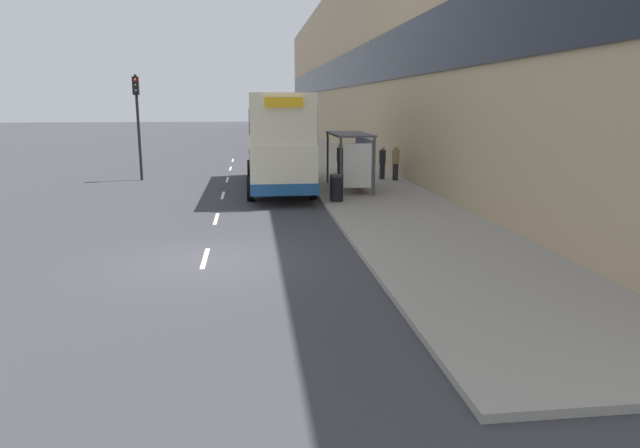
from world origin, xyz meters
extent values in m
plane|color=#38383D|center=(0.00, 0.00, 0.00)|extent=(220.00, 220.00, 0.00)
cube|color=gray|center=(6.50, 38.50, 0.07)|extent=(5.00, 93.00, 0.14)
cube|color=tan|center=(10.50, 38.50, 7.20)|extent=(3.00, 93.00, 14.39)
cube|color=black|center=(8.96, 38.50, 6.48)|extent=(0.12, 89.28, 2.59)
cube|color=silver|center=(0.00, 0.29, 0.01)|extent=(0.12, 2.00, 0.01)
cube|color=silver|center=(0.00, 5.44, 0.01)|extent=(0.12, 2.00, 0.01)
cube|color=silver|center=(0.00, 10.59, 0.01)|extent=(0.12, 2.00, 0.01)
cube|color=silver|center=(0.00, 15.73, 0.01)|extent=(0.12, 2.00, 0.01)
cube|color=silver|center=(0.00, 20.88, 0.01)|extent=(0.12, 2.00, 0.01)
cube|color=silver|center=(0.00, 26.03, 0.01)|extent=(0.12, 2.00, 0.01)
cube|color=#4C4C51|center=(5.60, 10.95, 2.58)|extent=(1.60, 4.20, 0.08)
cylinder|color=#4C4C51|center=(4.90, 8.95, 1.34)|extent=(0.10, 0.10, 2.40)
cylinder|color=#4C4C51|center=(4.90, 12.95, 1.34)|extent=(0.10, 0.10, 2.40)
cylinder|color=#4C4C51|center=(6.30, 8.95, 1.34)|extent=(0.10, 0.10, 2.40)
cylinder|color=#4C4C51|center=(6.30, 12.95, 1.34)|extent=(0.10, 0.10, 2.40)
cube|color=#99A8B2|center=(6.27, 10.95, 1.46)|extent=(0.04, 3.68, 1.92)
cube|color=white|center=(5.60, 9.01, 1.39)|extent=(1.19, 0.10, 1.82)
cube|color=maroon|center=(5.85, 10.95, 0.59)|extent=(0.36, 2.80, 0.08)
cube|color=beige|center=(2.48, 12.42, 1.43)|extent=(2.55, 10.74, 1.85)
cube|color=beige|center=(2.48, 12.42, 3.33)|extent=(2.50, 10.42, 1.95)
cube|color=#1E518C|center=(2.48, 12.42, 0.72)|extent=(2.58, 10.79, 0.45)
cube|color=#2D3847|center=(2.48, 12.42, 1.79)|extent=(2.58, 10.10, 0.81)
cube|color=#2D3847|center=(2.48, 12.42, 3.23)|extent=(2.55, 10.10, 0.94)
cube|color=yellow|center=(2.48, 7.07, 3.95)|extent=(1.40, 0.08, 0.36)
cylinder|color=black|center=(1.20, 16.07, 0.50)|extent=(0.30, 1.00, 1.00)
cylinder|color=black|center=(3.75, 16.07, 0.50)|extent=(0.30, 1.00, 1.00)
cylinder|color=black|center=(1.20, 9.09, 0.50)|extent=(0.30, 1.00, 1.00)
cylinder|color=black|center=(3.75, 9.09, 0.50)|extent=(0.30, 1.00, 1.00)
cube|color=navy|center=(2.75, 33.25, 0.70)|extent=(1.75, 4.50, 0.81)
cube|color=#2D3847|center=(2.75, 33.03, 1.44)|extent=(1.54, 2.16, 0.66)
cylinder|color=black|center=(1.88, 34.65, 0.30)|extent=(0.20, 0.60, 0.60)
cylinder|color=black|center=(3.63, 34.65, 0.30)|extent=(0.20, 0.60, 0.60)
cylinder|color=black|center=(1.88, 31.86, 0.30)|extent=(0.20, 0.60, 0.60)
cylinder|color=black|center=(3.63, 31.86, 0.30)|extent=(0.20, 0.60, 0.60)
cylinder|color=#23232D|center=(7.84, 14.05, 0.54)|extent=(0.27, 0.27, 0.80)
cylinder|color=#26262D|center=(7.84, 14.05, 1.27)|extent=(0.33, 0.33, 0.66)
sphere|color=tan|center=(7.84, 14.05, 1.71)|extent=(0.22, 0.22, 0.22)
cylinder|color=#23232D|center=(8.40, 13.56, 0.56)|extent=(0.28, 0.28, 0.83)
cylinder|color=#997F51|center=(8.40, 13.56, 1.32)|extent=(0.35, 0.35, 0.69)
sphere|color=tan|center=(8.40, 13.56, 1.78)|extent=(0.23, 0.23, 0.23)
cylinder|color=#23232D|center=(5.80, 14.81, 0.56)|extent=(0.29, 0.29, 0.84)
cylinder|color=#26262D|center=(5.80, 14.81, 1.33)|extent=(0.35, 0.35, 0.70)
sphere|color=tan|center=(5.80, 14.81, 1.79)|extent=(0.23, 0.23, 0.23)
cylinder|color=black|center=(4.55, 7.75, 0.61)|extent=(0.52, 0.52, 0.95)
cylinder|color=#2D2D33|center=(4.55, 7.75, 1.14)|extent=(0.55, 0.55, 0.10)
cylinder|color=black|center=(-4.40, 16.18, 2.66)|extent=(0.14, 0.14, 5.32)
cube|color=black|center=(-4.40, 16.13, 4.77)|extent=(0.30, 0.24, 0.90)
sphere|color=red|center=(-4.40, 16.01, 5.04)|extent=(0.16, 0.16, 0.16)
sphere|color=#2D2D2D|center=(-4.40, 16.01, 4.77)|extent=(0.16, 0.16, 0.16)
sphere|color=#2D2D2D|center=(-4.40, 16.01, 4.50)|extent=(0.16, 0.16, 0.16)
camera|label=1|loc=(1.23, -14.13, 3.93)|focal=32.00mm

